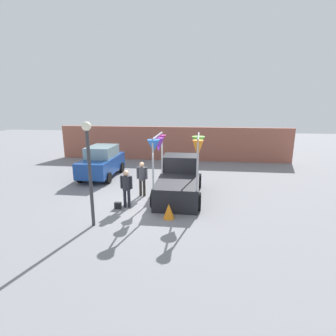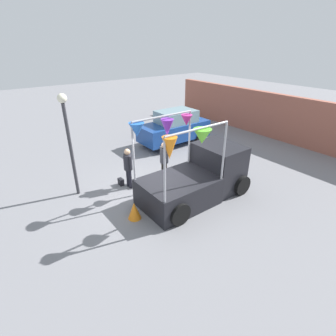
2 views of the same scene
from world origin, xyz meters
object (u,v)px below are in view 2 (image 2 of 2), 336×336
vendor_truck (199,175)px  person_vendor (164,158)px  handbag (121,182)px  person_customer (128,165)px  parked_car (175,127)px  street_lamp (68,132)px  folded_kite_bundle_tangerine (134,211)px

vendor_truck → person_vendor: size_ratio=2.46×
handbag → vendor_truck: bearing=39.5°
person_customer → person_vendor: size_ratio=0.98×
vendor_truck → person_vendor: (-1.76, -0.34, 0.15)m
parked_car → street_lamp: size_ratio=1.05×
street_lamp → folded_kite_bundle_tangerine: (2.68, 0.94, -2.19)m
person_vendor → folded_kite_bundle_tangerine: size_ratio=2.80×
vendor_truck → handbag: vendor_truck is taller
person_customer → handbag: person_customer is taller
person_vendor → folded_kite_bundle_tangerine: 2.94m
person_vendor → handbag: bearing=-112.5°
person_vendor → street_lamp: 3.79m
vendor_truck → folded_kite_bundle_tangerine: bearing=-93.8°
vendor_truck → street_lamp: bearing=-128.0°
parked_car → person_vendor: (3.17, -3.05, 0.07)m
vendor_truck → folded_kite_bundle_tangerine: 2.78m
person_customer → street_lamp: bearing=-112.4°
parked_car → person_vendor: parked_car is taller
folded_kite_bundle_tangerine → handbag: bearing=163.1°
person_vendor → street_lamp: size_ratio=0.44×
vendor_truck → parked_car: vendor_truck is taller
parked_car → person_customer: parked_car is taller
handbag → person_customer: bearing=29.7°
parked_car → person_customer: (2.83, -4.53, 0.05)m
person_customer → vendor_truck: bearing=40.9°
vendor_truck → person_customer: vendor_truck is taller
person_customer → handbag: size_ratio=5.89×
parked_car → person_vendor: size_ratio=2.38×
parked_car → person_customer: bearing=-58.0°
vendor_truck → street_lamp: street_lamp is taller
parked_car → handbag: parked_car is taller
person_customer → street_lamp: size_ratio=0.43×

